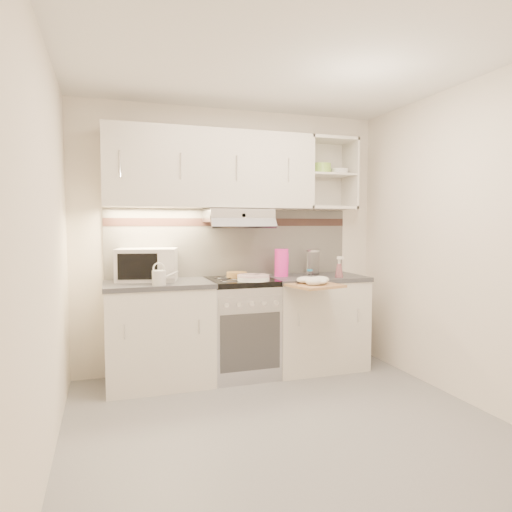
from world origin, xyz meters
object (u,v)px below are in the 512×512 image
(pink_pitcher, at_px, (281,262))
(glass_jar, at_px, (313,262))
(cutting_board, at_px, (315,286))
(electric_range, at_px, (241,327))
(microwave, at_px, (147,265))
(watering_can, at_px, (160,277))
(plate_stack, at_px, (253,278))
(spray_bottle, at_px, (339,269))

(pink_pitcher, relative_size, glass_jar, 1.07)
(cutting_board, bearing_deg, electric_range, 126.76)
(glass_jar, height_order, cutting_board, glass_jar)
(microwave, height_order, watering_can, microwave)
(plate_stack, bearing_deg, pink_pitcher, 34.38)
(microwave, bearing_deg, electric_range, 4.46)
(electric_range, distance_m, spray_bottle, 1.07)
(microwave, height_order, pink_pitcher, microwave)
(microwave, relative_size, glass_jar, 2.33)
(microwave, xyz_separation_m, pink_pitcher, (1.26, -0.05, -0.01))
(watering_can, relative_size, pink_pitcher, 0.83)
(electric_range, distance_m, cutting_board, 0.82)
(microwave, distance_m, watering_can, 0.35)
(plate_stack, xyz_separation_m, pink_pitcher, (0.36, 0.25, 0.11))
(plate_stack, xyz_separation_m, glass_jar, (0.72, 0.29, 0.10))
(plate_stack, relative_size, spray_bottle, 1.35)
(watering_can, xyz_separation_m, glass_jar, (1.54, 0.33, 0.06))
(watering_can, height_order, pink_pitcher, pink_pitcher)
(watering_can, xyz_separation_m, plate_stack, (0.82, 0.04, -0.04))
(microwave, bearing_deg, watering_can, -65.73)
(watering_can, xyz_separation_m, spray_bottle, (1.66, 0.02, 0.02))
(watering_can, xyz_separation_m, cutting_board, (1.30, -0.23, -0.10))
(cutting_board, bearing_deg, spray_bottle, 20.59)
(watering_can, height_order, cutting_board, watering_can)
(watering_can, bearing_deg, pink_pitcher, 19.64)
(pink_pitcher, bearing_deg, spray_bottle, -45.25)
(microwave, xyz_separation_m, spray_bottle, (1.73, -0.32, -0.06))
(microwave, bearing_deg, plate_stack, -5.95)
(electric_range, bearing_deg, pink_pitcher, 9.23)
(watering_can, relative_size, glass_jar, 0.89)
(microwave, distance_m, glass_jar, 1.61)
(pink_pitcher, bearing_deg, cutting_board, -93.62)
(microwave, height_order, plate_stack, microwave)
(electric_range, relative_size, pink_pitcher, 3.39)
(spray_bottle, bearing_deg, watering_can, 163.08)
(spray_bottle, height_order, cutting_board, spray_bottle)
(electric_range, xyz_separation_m, pink_pitcher, (0.43, 0.07, 0.58))
(glass_jar, bearing_deg, watering_can, -167.74)
(microwave, relative_size, cutting_board, 1.42)
(electric_range, bearing_deg, microwave, 172.06)
(plate_stack, relative_size, cutting_board, 0.70)
(electric_range, xyz_separation_m, glass_jar, (0.78, 0.11, 0.57))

